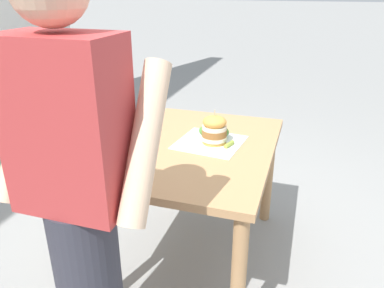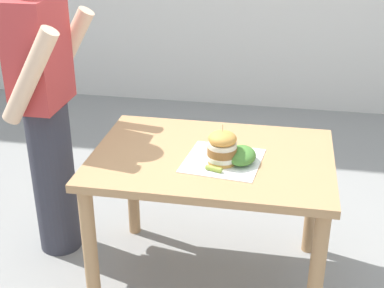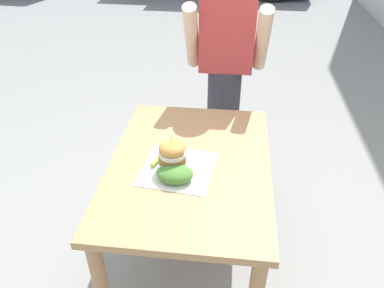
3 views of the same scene
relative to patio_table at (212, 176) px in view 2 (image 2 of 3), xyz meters
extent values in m
plane|color=gray|center=(0.00, 0.00, -0.63)|extent=(80.00, 80.00, 0.00)
cube|color=tan|center=(0.00, 0.00, 0.10)|extent=(0.83, 1.18, 0.04)
cylinder|color=tan|center=(-0.36, -0.53, -0.28)|extent=(0.07, 0.07, 0.71)
cylinder|color=tan|center=(0.36, -0.53, -0.28)|extent=(0.07, 0.07, 0.71)
cylinder|color=tan|center=(-0.36, 0.53, -0.28)|extent=(0.07, 0.07, 0.71)
cylinder|color=tan|center=(0.36, 0.53, -0.28)|extent=(0.07, 0.07, 0.71)
cube|color=white|center=(-0.06, -0.06, 0.12)|extent=(0.39, 0.39, 0.00)
cylinder|color=gold|center=(-0.08, -0.06, 0.13)|extent=(0.13, 0.13, 0.02)
cylinder|color=silver|center=(-0.08, -0.06, 0.15)|extent=(0.14, 0.14, 0.02)
cylinder|color=brown|center=(-0.08, -0.06, 0.18)|extent=(0.14, 0.14, 0.04)
cylinder|color=silver|center=(-0.08, -0.06, 0.22)|extent=(0.14, 0.14, 0.02)
ellipsoid|color=gold|center=(-0.08, -0.06, 0.25)|extent=(0.13, 0.13, 0.07)
cylinder|color=#D1B77F|center=(-0.08, -0.06, 0.29)|extent=(0.00, 0.00, 0.05)
cylinder|color=#8EA83D|center=(-0.17, -0.03, 0.13)|extent=(0.05, 0.08, 0.02)
ellipsoid|color=#477F33|center=(-0.06, -0.15, 0.16)|extent=(0.18, 0.14, 0.07)
cylinder|color=#33333D|center=(0.14, 0.92, -0.18)|extent=(0.24, 0.24, 0.90)
cube|color=#B73838|center=(0.14, 0.92, 0.55)|extent=(0.36, 0.22, 0.56)
cylinder|color=beige|center=(-0.09, 0.86, 0.50)|extent=(0.09, 0.34, 0.50)
cylinder|color=beige|center=(0.37, 0.86, 0.50)|extent=(0.09, 0.34, 0.50)
camera|label=1|loc=(-0.56, 1.84, 0.95)|focal=35.00mm
camera|label=2|loc=(-2.33, -0.33, 1.28)|focal=50.00mm
camera|label=3|loc=(0.19, -1.55, 1.30)|focal=35.00mm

